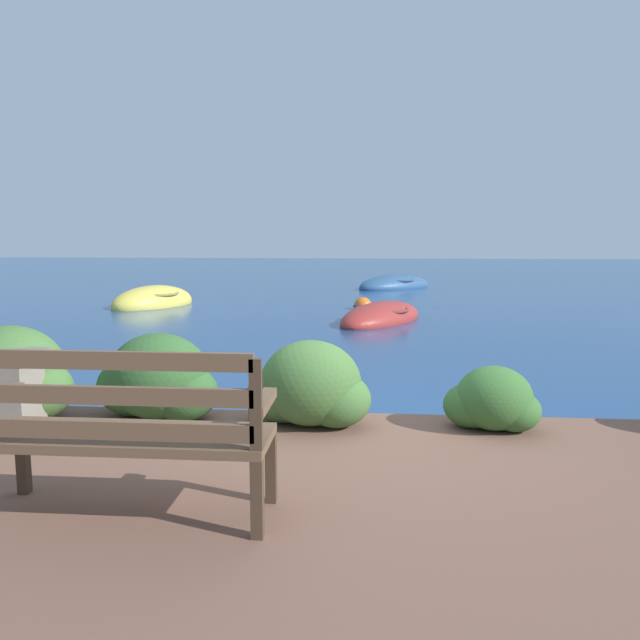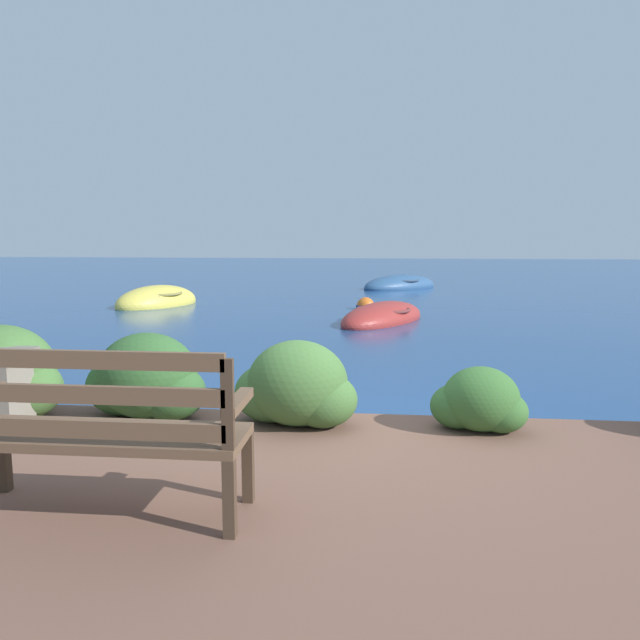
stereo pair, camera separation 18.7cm
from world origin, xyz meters
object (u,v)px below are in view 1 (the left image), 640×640
object	(u,v)px
mooring_buoy	(363,306)
rowboat_mid	(153,303)
rowboat_nearest	(381,318)
park_bench	(124,429)
rowboat_far	(395,286)

from	to	relation	value
mooring_buoy	rowboat_mid	bearing A→B (deg)	177.17
rowboat_mid	mooring_buoy	xyz separation A→B (m)	(5.04, -0.25, -0.00)
rowboat_nearest	mooring_buoy	world-z (taller)	rowboat_nearest
rowboat_nearest	rowboat_mid	distance (m)	5.88
rowboat_mid	mooring_buoy	size ratio (longest dim) A/B	5.93
park_bench	rowboat_far	size ratio (longest dim) A/B	0.51
park_bench	rowboat_mid	size ratio (longest dim) A/B	0.56
rowboat_nearest	rowboat_mid	xyz separation A→B (m)	(-5.43, 2.26, 0.02)
rowboat_nearest	rowboat_far	xyz separation A→B (m)	(0.53, 7.85, 0.01)
park_bench	rowboat_mid	bearing A→B (deg)	115.53
rowboat_nearest	mooring_buoy	size ratio (longest dim) A/B	6.45
park_bench	rowboat_far	distance (m)	17.22
park_bench	mooring_buoy	bearing A→B (deg)	91.06
rowboat_mid	mooring_buoy	world-z (taller)	rowboat_mid
rowboat_mid	rowboat_nearest	bearing A→B (deg)	91.89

